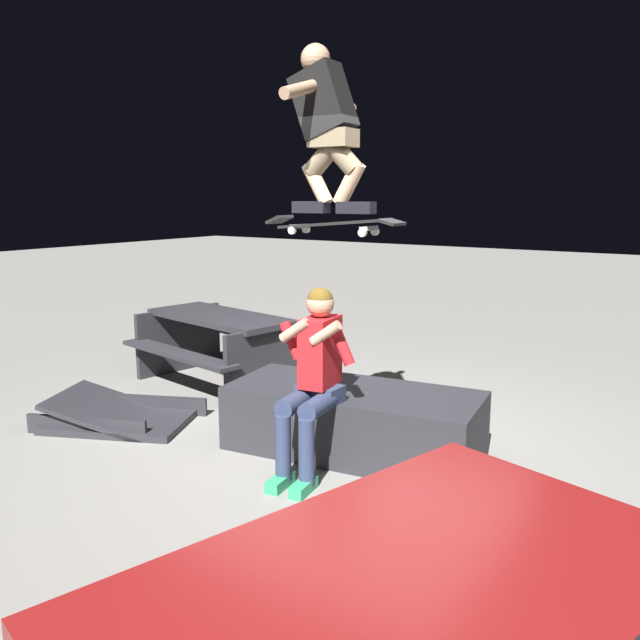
# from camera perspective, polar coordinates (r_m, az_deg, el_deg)

# --- Properties ---
(ground_plane) EXTENTS (40.00, 40.00, 0.00)m
(ground_plane) POSITION_cam_1_polar(r_m,az_deg,el_deg) (5.28, 2.77, -11.10)
(ground_plane) COLOR gray
(ledge_box_main) EXTENTS (2.04, 1.10, 0.51)m
(ledge_box_main) POSITION_cam_1_polar(r_m,az_deg,el_deg) (5.11, 2.94, -8.84)
(ledge_box_main) COLOR #28282D
(ledge_box_main) RESTS_ON ground
(person_sitting_on_ledge) EXTENTS (0.60, 0.78, 1.34)m
(person_sitting_on_ledge) POSITION_cam_1_polar(r_m,az_deg,el_deg) (4.59, -0.58, -4.60)
(person_sitting_on_ledge) COLOR #2D3856
(person_sitting_on_ledge) RESTS_ON ground
(skateboard) EXTENTS (1.03, 0.24, 0.13)m
(skateboard) POSITION_cam_1_polar(r_m,az_deg,el_deg) (4.52, 1.14, 8.46)
(skateboard) COLOR black
(skater_airborne) EXTENTS (0.62, 0.89, 1.12)m
(skater_airborne) POSITION_cam_1_polar(r_m,az_deg,el_deg) (4.57, 0.54, 17.12)
(skater_airborne) COLOR black
(kicker_ramp) EXTENTS (1.39, 1.19, 0.35)m
(kicker_ramp) POSITION_cam_1_polar(r_m,az_deg,el_deg) (6.02, -17.15, -8.22)
(kicker_ramp) COLOR #28282D
(kicker_ramp) RESTS_ON ground
(picnic_table_back) EXTENTS (1.90, 1.61, 0.75)m
(picnic_table_back) POSITION_cam_1_polar(r_m,az_deg,el_deg) (6.94, -8.72, -1.54)
(picnic_table_back) COLOR #28282D
(picnic_table_back) RESTS_ON ground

